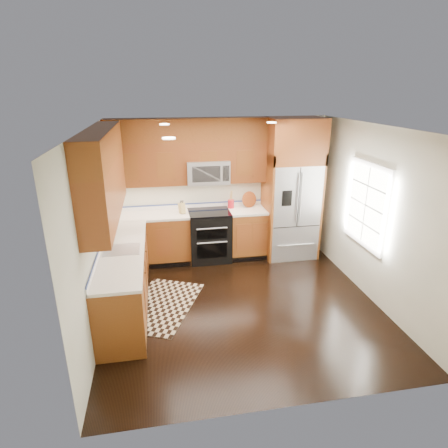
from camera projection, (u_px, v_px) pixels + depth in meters
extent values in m
plane|color=black|center=(242.00, 303.00, 5.68)|extent=(4.00, 4.00, 0.00)
cube|color=silver|center=(220.00, 188.00, 7.08)|extent=(4.00, 0.02, 2.60)
cube|color=silver|center=(95.00, 232.00, 4.90)|extent=(0.02, 4.00, 2.60)
cube|color=silver|center=(374.00, 215.00, 5.57)|extent=(0.02, 4.00, 2.60)
cube|color=white|center=(367.00, 205.00, 5.71)|extent=(0.04, 1.10, 1.30)
cube|color=white|center=(366.00, 205.00, 5.71)|extent=(0.02, 0.95, 1.15)
cube|color=brown|center=(152.00, 240.00, 6.88)|extent=(1.37, 0.60, 0.90)
cube|color=brown|center=(247.00, 234.00, 7.18)|extent=(0.72, 0.60, 0.90)
cube|color=brown|center=(125.00, 281.00, 5.43)|extent=(0.60, 2.40, 0.90)
cube|color=silver|center=(191.00, 213.00, 6.84)|extent=(2.85, 0.62, 0.04)
cube|color=silver|center=(122.00, 251.00, 5.27)|extent=(0.62, 2.40, 0.04)
cube|color=brown|center=(189.00, 163.00, 6.66)|extent=(2.85, 0.33, 0.75)
cube|color=brown|center=(105.00, 189.00, 4.94)|extent=(0.33, 2.40, 0.75)
cube|color=brown|center=(188.00, 130.00, 6.46)|extent=(2.85, 0.33, 0.40)
cube|color=brown|center=(100.00, 145.00, 4.74)|extent=(0.33, 2.40, 0.40)
cube|color=black|center=(210.00, 236.00, 7.03)|extent=(0.76, 0.64, 0.92)
cube|color=black|center=(209.00, 212.00, 6.86)|extent=(0.76, 0.60, 0.02)
cube|color=black|center=(212.00, 234.00, 6.68)|extent=(0.55, 0.01, 0.18)
cube|color=black|center=(212.00, 251.00, 6.79)|extent=(0.55, 0.01, 0.28)
cylinder|color=#B2B2B7|center=(212.00, 229.00, 6.62)|extent=(0.55, 0.02, 0.02)
cylinder|color=#B2B2B7|center=(212.00, 243.00, 6.71)|extent=(0.55, 0.02, 0.02)
cube|color=#B2B2B7|center=(208.00, 172.00, 6.73)|extent=(0.76, 0.40, 0.42)
cube|color=black|center=(206.00, 174.00, 6.55)|extent=(0.50, 0.01, 0.28)
cube|color=#B2B2B7|center=(290.00, 210.00, 7.10)|extent=(0.90, 0.74, 1.80)
cube|color=black|center=(299.00, 198.00, 6.63)|extent=(0.01, 0.01, 1.08)
cube|color=black|center=(287.00, 198.00, 6.59)|extent=(0.18, 0.01, 0.28)
cube|color=brown|center=(267.00, 206.00, 6.98)|extent=(0.04, 0.74, 2.00)
cube|color=brown|center=(314.00, 204.00, 7.14)|extent=(0.04, 0.74, 2.00)
cube|color=brown|center=(295.00, 141.00, 6.65)|extent=(0.98, 0.74, 0.80)
cube|color=#B2B2B7|center=(122.00, 249.00, 5.26)|extent=(0.50, 0.42, 0.02)
cylinder|color=#B2B2B7|center=(108.00, 236.00, 5.38)|extent=(0.02, 0.02, 0.28)
torus|color=#B2B2B7|center=(106.00, 229.00, 5.26)|extent=(0.18, 0.02, 0.18)
cube|color=black|center=(162.00, 305.00, 5.63)|extent=(1.41, 1.71, 0.01)
cube|color=tan|center=(182.00, 208.00, 6.76)|extent=(0.13, 0.15, 0.19)
cylinder|color=#AF1521|center=(231.00, 204.00, 7.07)|extent=(0.15, 0.15, 0.16)
cylinder|color=brown|center=(249.00, 206.00, 7.14)|extent=(0.39, 0.39, 0.02)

